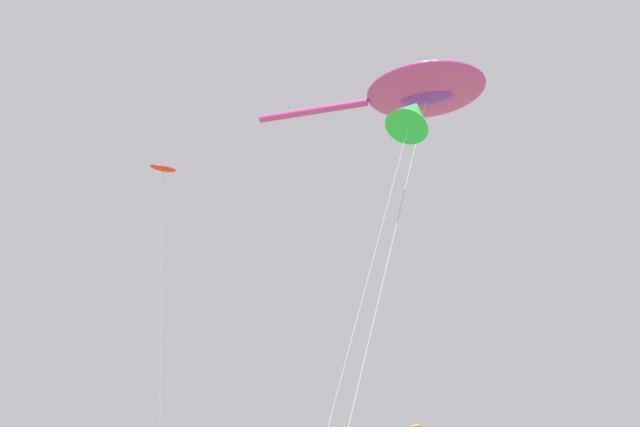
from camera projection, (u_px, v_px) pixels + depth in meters
big_show_kite at (422, 91)px, 22.10m from camera, size 7.07×7.01×16.05m
small_kite_bird_shape at (163, 172)px, 31.05m from camera, size 3.10×1.32×18.59m
small_kite_tiny_distant at (412, 115)px, 19.19m from camera, size 5.32×1.43×14.01m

